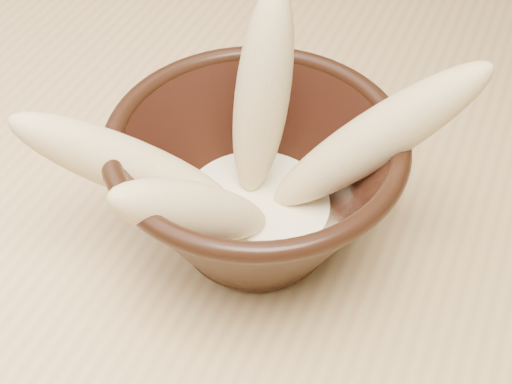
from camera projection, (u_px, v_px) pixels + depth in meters
table at (357, 249)px, 0.61m from camera, size 1.20×0.80×0.75m
bowl at (256, 183)px, 0.47m from camera, size 0.19×0.19×0.11m
milk_puddle at (256, 209)px, 0.49m from camera, size 0.11×0.11×0.02m
banana_upright at (262, 95)px, 0.46m from camera, size 0.04×0.08×0.15m
banana_left at (130, 166)px, 0.45m from camera, size 0.15×0.11×0.12m
banana_right at (373, 140)px, 0.44m from camera, size 0.15×0.08×0.15m
banana_front at (194, 211)px, 0.43m from camera, size 0.10×0.12×0.11m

